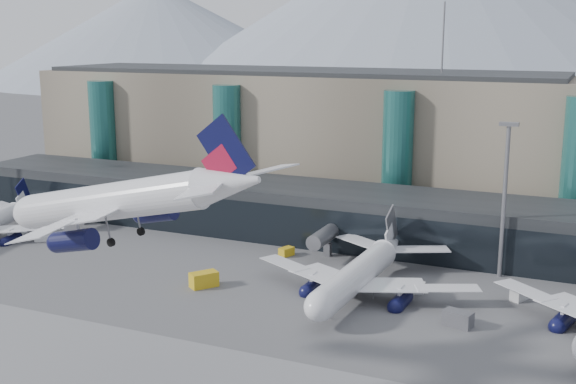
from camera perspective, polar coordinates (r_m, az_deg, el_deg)
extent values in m
plane|color=#515154|center=(91.53, -7.67, -13.14)|extent=(900.00, 900.00, 0.00)
cube|color=black|center=(139.60, 4.77, -1.85)|extent=(170.00, 18.00, 10.00)
cube|color=black|center=(131.75, 3.49, -3.15)|extent=(170.00, 0.40, 8.00)
cylinder|color=slate|center=(157.22, -15.92, -0.97)|extent=(2.80, 14.00, 2.80)
cube|color=slate|center=(157.91, -15.86, -2.03)|extent=(1.20, 1.20, 2.40)
cylinder|color=slate|center=(129.80, 3.16, -3.29)|extent=(2.80, 14.00, 2.80)
cube|color=slate|center=(130.65, 3.15, -4.56)|extent=(1.20, 1.20, 2.40)
cube|color=gray|center=(175.90, 0.56, 4.48)|extent=(130.00, 30.00, 30.00)
cube|color=black|center=(174.43, 0.57, 9.53)|extent=(123.50, 28.00, 1.00)
cylinder|color=#23635F|center=(185.38, -14.37, 4.19)|extent=(6.40, 6.40, 28.00)
cylinder|color=#23635F|center=(166.16, -4.81, 3.62)|extent=(6.40, 6.40, 28.00)
cylinder|color=#23635F|center=(151.28, 8.63, 2.65)|extent=(6.40, 6.40, 28.00)
cylinder|color=slate|center=(163.53, 12.16, 11.69)|extent=(0.40, 0.40, 16.00)
cone|color=gray|center=(543.04, -10.37, 12.04)|extent=(320.00, 320.00, 75.00)
cone|color=gray|center=(462.08, 11.23, 14.14)|extent=(400.00, 400.00, 110.00)
cylinder|color=slate|center=(121.77, 16.70, -0.83)|extent=(0.70, 0.70, 25.00)
cube|color=slate|center=(119.61, 17.08, 5.15)|extent=(3.00, 1.20, 0.60)
cylinder|color=silver|center=(77.23, -12.85, 0.30)|extent=(24.09, 5.79, 3.95)
ellipsoid|color=silver|center=(85.44, -18.90, 1.09)|extent=(5.82, 4.37, 3.95)
cone|color=silver|center=(68.24, -3.09, -0.81)|extent=(7.10, 4.47, 3.95)
cube|color=silver|center=(70.18, -16.33, -1.65)|extent=(11.41, 17.99, 0.20)
cylinder|color=#0C0D35|center=(73.01, -15.87, -2.71)|extent=(4.92, 2.54, 2.17)
cube|color=silver|center=(64.29, -5.31, -1.49)|extent=(6.66, 9.48, 0.16)
cube|color=silver|center=(82.79, -8.07, 0.84)|extent=(13.42, 17.69, 0.20)
cylinder|color=#0C0D35|center=(82.44, -9.64, -0.70)|extent=(4.92, 2.54, 2.17)
cube|color=silver|center=(72.21, -1.12, 0.11)|extent=(7.63, 9.31, 0.16)
cube|color=#0C0D35|center=(67.42, -2.87, 1.78)|extent=(5.90, 0.69, 6.96)
cube|color=maroon|center=(68.17, -3.60, 0.87)|extent=(3.96, 0.58, 3.80)
cylinder|color=slate|center=(83.41, -17.10, -0.86)|extent=(0.16, 0.16, 3.16)
cylinder|color=black|center=(83.73, -17.04, -1.78)|extent=(0.72, 0.30, 0.70)
cylinder|color=black|center=(75.76, -13.30, -3.03)|extent=(0.93, 0.42, 0.90)
cylinder|color=black|center=(79.23, -11.03, -2.25)|extent=(0.93, 0.42, 0.90)
cone|color=silver|center=(164.45, -19.82, -0.60)|extent=(4.93, 7.05, 3.74)
cube|color=silver|center=(149.83, -19.80, -2.14)|extent=(16.22, 13.95, 0.19)
cylinder|color=#0C0D35|center=(150.29, -20.63, -2.91)|extent=(2.90, 4.82, 2.05)
cube|color=silver|center=(162.06, -18.48, -0.62)|extent=(8.52, 7.80, 0.15)
cube|color=silver|center=(166.85, -21.14, -0.46)|extent=(8.95, 5.49, 0.15)
cube|color=#0C0D35|center=(164.10, -19.84, 0.44)|extent=(1.31, 5.52, 6.58)
cube|color=silver|center=(163.53, -19.99, -0.01)|extent=(0.99, 3.71, 3.60)
cylinder|color=black|center=(153.23, -21.69, -3.18)|extent=(0.49, 0.90, 0.85)
cylinder|color=silver|center=(111.54, 5.77, -5.66)|extent=(5.29, 26.19, 4.32)
ellipsoid|color=silver|center=(100.08, 3.14, -7.77)|extent=(4.54, 6.20, 4.32)
cone|color=silver|center=(126.66, 8.42, -3.42)|extent=(4.59, 7.60, 4.32)
cube|color=silver|center=(110.80, 10.64, -6.33)|extent=(19.60, 13.05, 0.22)
cylinder|color=#0C0D35|center=(110.73, 9.26, -7.50)|extent=(2.57, 5.29, 2.37)
cube|color=silver|center=(125.21, 10.70, -3.59)|extent=(10.33, 7.56, 0.17)
cube|color=silver|center=(116.74, 1.79, -5.14)|extent=(19.44, 14.12, 0.22)
cylinder|color=#0C0D35|center=(115.28, 2.49, -6.53)|extent=(2.57, 5.29, 2.37)
cube|color=silver|center=(128.20, 6.21, -3.07)|extent=(10.23, 8.08, 0.17)
cube|color=slate|center=(126.12, 8.52, -1.87)|extent=(0.50, 6.45, 7.60)
cube|color=silver|center=(125.41, 8.35, -2.56)|extent=(0.46, 4.32, 4.15)
cylinder|color=slate|center=(104.45, 3.97, -8.54)|extent=(0.18, 0.18, 3.45)
cylinder|color=black|center=(105.00, 3.96, -9.31)|extent=(0.30, 0.78, 0.77)
cylinder|color=black|center=(113.14, 7.16, -7.75)|extent=(0.42, 1.00, 0.98)
cylinder|color=black|center=(114.79, 4.70, -7.39)|extent=(0.42, 1.00, 0.98)
cube|color=silver|center=(110.77, 20.51, -6.91)|extent=(18.76, 16.71, 0.22)
cylinder|color=#0C0D35|center=(109.58, 21.33, -8.42)|extent=(3.55, 5.69, 2.40)
cube|color=silver|center=(147.74, -18.79, -3.35)|extent=(3.44, 3.05, 1.69)
cube|color=gold|center=(130.68, -0.12, -4.73)|extent=(2.48, 3.06, 1.53)
cube|color=#4D4D52|center=(102.99, 13.29, -9.72)|extent=(4.30, 2.96, 2.17)
cube|color=silver|center=(115.07, 17.83, -7.72)|extent=(2.75, 3.41, 1.72)
cube|color=#4D4D52|center=(155.73, -19.16, -2.50)|extent=(2.20, 3.91, 2.13)
cube|color=silver|center=(114.55, 10.36, -7.48)|extent=(1.72, 2.63, 1.45)
cube|color=gold|center=(115.81, -6.66, -6.88)|extent=(4.36, 4.84, 2.39)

